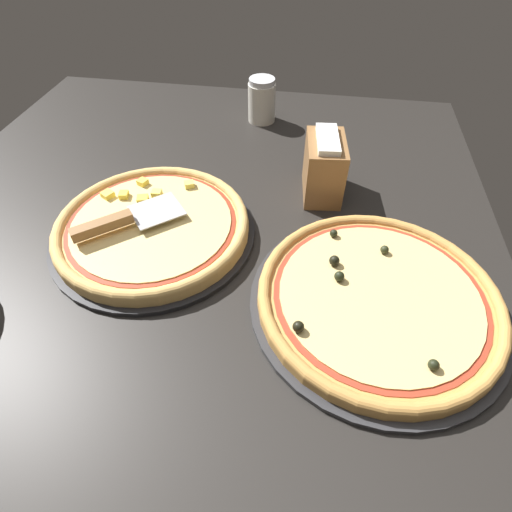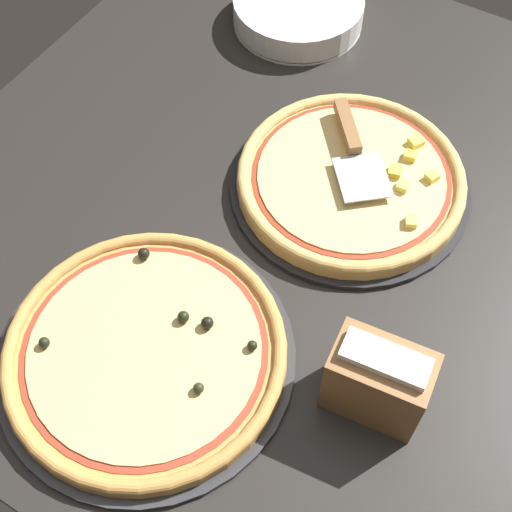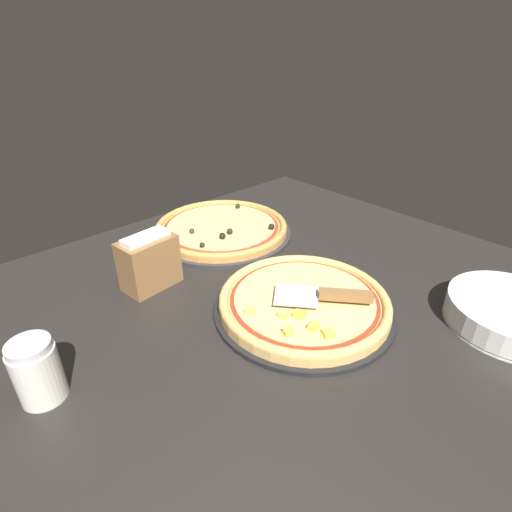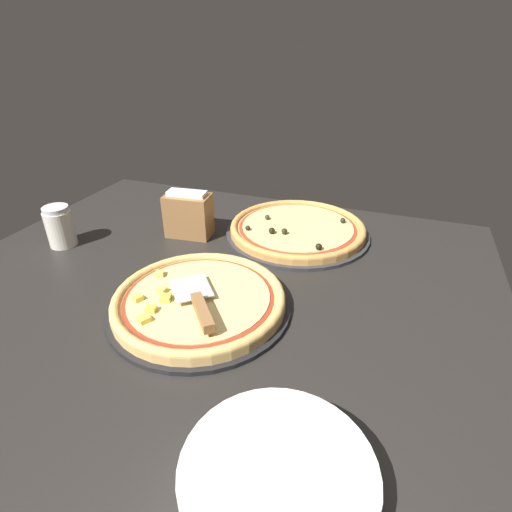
# 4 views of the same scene
# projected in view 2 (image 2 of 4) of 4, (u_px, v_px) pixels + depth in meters

# --- Properties ---
(ground_plane) EXTENTS (1.36, 1.23, 0.04)m
(ground_plane) POSITION_uv_depth(u_px,v_px,m) (341.00, 227.00, 1.16)
(ground_plane) COLOR black
(pizza_pan_front) EXTENTS (0.40, 0.40, 0.01)m
(pizza_pan_front) POSITION_uv_depth(u_px,v_px,m) (350.00, 186.00, 1.18)
(pizza_pan_front) COLOR black
(pizza_pan_front) RESTS_ON ground_plane
(pizza_front) EXTENTS (0.37, 0.37, 0.04)m
(pizza_front) POSITION_uv_depth(u_px,v_px,m) (351.00, 178.00, 1.16)
(pizza_front) COLOR #DBAD60
(pizza_front) RESTS_ON pizza_pan_front
(pizza_pan_back) EXTENTS (0.42, 0.42, 0.01)m
(pizza_pan_back) POSITION_uv_depth(u_px,v_px,m) (147.00, 357.00, 1.01)
(pizza_pan_back) COLOR #2D2D30
(pizza_pan_back) RESTS_ON ground_plane
(pizza_back) EXTENTS (0.40, 0.40, 0.04)m
(pizza_back) POSITION_uv_depth(u_px,v_px,m) (145.00, 351.00, 0.99)
(pizza_back) COLOR #C68E47
(pizza_back) RESTS_ON pizza_pan_back
(serving_spatula) EXTENTS (0.17, 0.19, 0.02)m
(serving_spatula) POSITION_uv_depth(u_px,v_px,m) (351.00, 140.00, 1.17)
(serving_spatula) COLOR #B7B7BC
(serving_spatula) RESTS_ON pizza_front
(plate_stack) EXTENTS (0.26, 0.26, 0.06)m
(plate_stack) POSITION_uv_depth(u_px,v_px,m) (298.00, 11.00, 1.40)
(plate_stack) COLOR white
(plate_stack) RESTS_ON ground_plane
(napkin_holder) EXTENTS (0.14, 0.09, 0.14)m
(napkin_holder) POSITION_uv_depth(u_px,v_px,m) (378.00, 380.00, 0.93)
(napkin_holder) COLOR olive
(napkin_holder) RESTS_ON ground_plane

